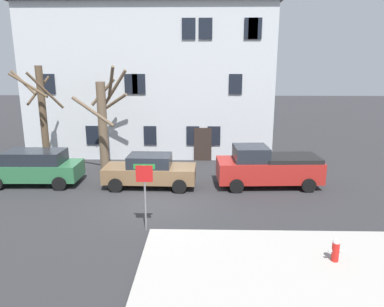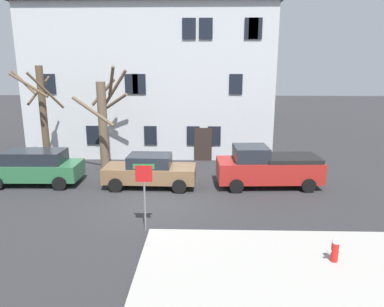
# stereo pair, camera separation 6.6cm
# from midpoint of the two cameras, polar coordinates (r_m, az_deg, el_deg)

# --- Properties ---
(ground_plane) EXTENTS (120.00, 120.00, 0.00)m
(ground_plane) POSITION_cam_midpoint_polar(r_m,az_deg,el_deg) (15.88, -5.60, -7.84)
(ground_plane) COLOR #2D2D30
(sidewalk_slab) EXTENTS (11.66, 6.39, 0.12)m
(sidewalk_slab) POSITION_cam_midpoint_polar(r_m,az_deg,el_deg) (11.09, 23.79, -18.87)
(sidewalk_slab) COLOR #A8A59E
(sidewalk_slab) RESTS_ON ground_plane
(building_main) EXTENTS (16.33, 8.24, 11.01)m
(building_main) POSITION_cam_midpoint_polar(r_m,az_deg,el_deg) (26.15, -6.02, 13.09)
(building_main) COLOR silver
(building_main) RESTS_ON ground_plane
(tree_bare_near) EXTENTS (2.67, 2.38, 5.89)m
(tree_bare_near) POSITION_cam_midpoint_polar(r_m,az_deg,el_deg) (21.39, -22.74, 5.72)
(tree_bare_near) COLOR brown
(tree_bare_near) RESTS_ON ground_plane
(tree_bare_mid) EXTENTS (2.80, 2.84, 5.90)m
(tree_bare_mid) POSITION_cam_midpoint_polar(r_m,az_deg,el_deg) (20.82, -13.82, 5.26)
(tree_bare_mid) COLOR brown
(tree_bare_mid) RESTS_ON ground_plane
(car_green_wagon) EXTENTS (4.56, 2.12, 1.75)m
(car_green_wagon) POSITION_cam_midpoint_polar(r_m,az_deg,el_deg) (19.61, -23.71, -1.96)
(car_green_wagon) COLOR #2D6B42
(car_green_wagon) RESTS_ON ground_plane
(car_brown_sedan) EXTENTS (4.53, 2.03, 1.64)m
(car_brown_sedan) POSITION_cam_midpoint_polar(r_m,az_deg,el_deg) (17.71, -6.64, -2.77)
(car_brown_sedan) COLOR brown
(car_brown_sedan) RESTS_ON ground_plane
(pickup_truck_red) EXTENTS (5.16, 2.38, 2.04)m
(pickup_truck_red) POSITION_cam_midpoint_polar(r_m,az_deg,el_deg) (18.05, 12.11, -2.13)
(pickup_truck_red) COLOR #AD231E
(pickup_truck_red) RESTS_ON ground_plane
(fire_hydrant) EXTENTS (0.42, 0.22, 0.72)m
(fire_hydrant) POSITION_cam_midpoint_polar(r_m,az_deg,el_deg) (11.84, 22.07, -14.12)
(fire_hydrant) COLOR red
(fire_hydrant) RESTS_ON sidewalk_slab
(street_sign_pole) EXTENTS (0.76, 0.07, 2.51)m
(street_sign_pole) POSITION_cam_midpoint_polar(r_m,az_deg,el_deg) (12.75, -7.53, -4.94)
(street_sign_pole) COLOR slate
(street_sign_pole) RESTS_ON ground_plane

